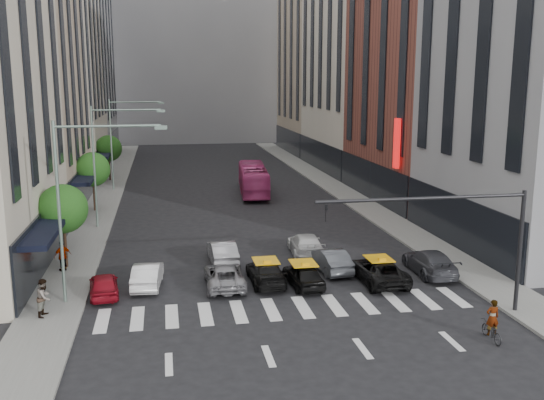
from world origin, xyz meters
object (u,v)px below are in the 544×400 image
car_red (104,285)px  taxi_center (303,275)px  motorcycle (491,331)px  pedestrian_far (63,256)px  streetlamp_mid (107,150)px  bus (253,179)px  streetlamp_near (78,188)px  streetlamp_far (121,132)px  taxi_left (266,272)px  car_white_front (147,275)px  pedestrian_near (44,297)px

car_red → taxi_center: taxi_center is taller
car_red → motorcycle: size_ratio=2.17×
pedestrian_far → streetlamp_mid: bearing=-131.5°
streetlamp_mid → bus: streetlamp_mid is taller
streetlamp_near → taxi_center: streetlamp_near is taller
streetlamp_far → taxi_left: bearing=-72.9°
streetlamp_far → taxi_left: (9.44, -30.63, -5.26)m
streetlamp_far → car_white_front: bearing=-84.2°
car_white_front → taxi_left: bearing=179.4°
taxi_left → car_white_front: bearing=-5.9°
taxi_left → bus: bearing=-97.3°
streetlamp_near → taxi_center: size_ratio=2.37×
car_white_front → motorcycle: bearing=151.7°
motorcycle → pedestrian_near: (-19.35, 5.96, 0.62)m
taxi_center → streetlamp_near: bearing=-3.1°
streetlamp_near → pedestrian_far: streetlamp_near is taller
car_red → car_white_front: bearing=-159.9°
car_white_front → taxi_center: car_white_front is taller
streetlamp_mid → bus: 17.84m
streetlamp_far → taxi_center: 33.88m
taxi_left → streetlamp_near: bearing=8.0°
streetlamp_far → pedestrian_near: 34.13m
pedestrian_near → pedestrian_far: size_ratio=1.02×
pedestrian_near → bus: bearing=-13.9°
streetlamp_mid → streetlamp_far: 16.00m
taxi_left → taxi_center: taxi_center is taller
streetlamp_far → motorcycle: size_ratio=5.47×
taxi_center → bus: bearing=-98.5°
streetlamp_far → taxi_left: 32.48m
car_white_front → pedestrian_far: pedestrian_far is taller
streetlamp_mid → streetlamp_far: bearing=90.0°
streetlamp_far → car_white_front: streetlamp_far is taller
streetlamp_far → bus: 14.10m
streetlamp_near → taxi_left: 10.90m
streetlamp_far → taxi_center: size_ratio=2.37×
motorcycle → streetlamp_near: bearing=-22.0°
streetlamp_near → pedestrian_near: bearing=-132.6°
streetlamp_near → bus: (12.68, 27.73, -4.44)m
taxi_center → motorcycle: size_ratio=2.31×
taxi_left → motorcycle: (8.30, -9.08, -0.21)m
taxi_left → pedestrian_near: (-11.05, -3.11, 0.41)m
streetlamp_near → car_white_front: (3.04, 2.01, -5.24)m
streetlamp_mid → pedestrian_near: 18.47m
streetlamp_mid → pedestrian_far: bearing=-99.6°
streetlamp_mid → motorcycle: bearing=-53.2°
streetlamp_mid → taxi_left: streetlamp_mid is taller
streetlamp_far → taxi_center: bearing=-70.2°
car_white_front → pedestrian_near: size_ratio=2.24×
car_white_front → pedestrian_far: size_ratio=2.29×
streetlamp_far → taxi_left: streetlamp_far is taller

